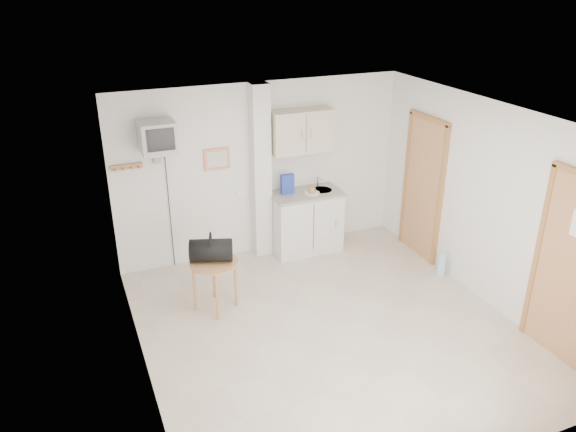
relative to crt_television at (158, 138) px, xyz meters
name	(u,v)px	position (x,y,z in m)	size (l,w,h in m)	color
ground	(329,328)	(1.45, -2.02, -1.94)	(4.50, 4.50, 0.00)	#C2AF9A
room_envelope	(349,202)	(1.69, -1.93, -0.40)	(4.24, 4.54, 2.55)	white
kitchenette	(305,199)	(2.02, -0.02, -1.13)	(1.03, 0.58, 2.10)	silver
crt_television	(158,138)	(0.00, 0.00, 0.00)	(0.44, 0.45, 2.15)	slate
round_table	(214,268)	(0.35, -1.08, -1.38)	(0.59, 0.59, 0.65)	#B07A45
duffel_bag	(211,250)	(0.33, -1.05, -1.14)	(0.57, 0.43, 0.38)	black
water_bottle	(441,265)	(3.43, -1.48, -1.78)	(0.12, 0.12, 0.35)	#A0CFE0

